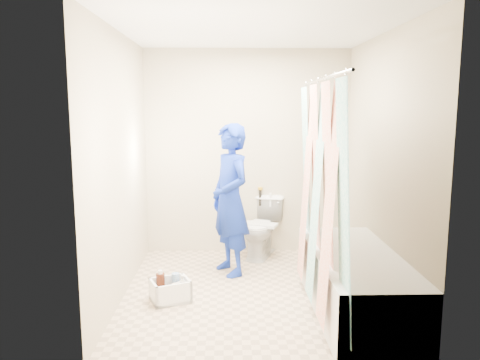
{
  "coord_description": "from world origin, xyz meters",
  "views": [
    {
      "loc": [
        -0.23,
        -4.21,
        1.73
      ],
      "look_at": [
        -0.11,
        0.27,
        1.03
      ],
      "focal_mm": 35.0,
      "sensor_mm": 36.0,
      "label": 1
    }
  ],
  "objects_px": {
    "bathtub": "(355,280)",
    "cleaning_caddy": "(172,291)",
    "toilet": "(261,227)",
    "plumber": "(230,200)"
  },
  "relations": [
    {
      "from": "toilet",
      "to": "plumber",
      "type": "xyz_separation_m",
      "value": [
        -0.36,
        -0.56,
        0.44
      ]
    },
    {
      "from": "bathtub",
      "to": "plumber",
      "type": "xyz_separation_m",
      "value": [
        -1.06,
        0.95,
        0.52
      ]
    },
    {
      "from": "plumber",
      "to": "cleaning_caddy",
      "type": "height_order",
      "value": "plumber"
    },
    {
      "from": "bathtub",
      "to": "cleaning_caddy",
      "type": "xyz_separation_m",
      "value": [
        -1.59,
        0.23,
        -0.17
      ]
    },
    {
      "from": "toilet",
      "to": "plumber",
      "type": "distance_m",
      "value": 0.8
    },
    {
      "from": "bathtub",
      "to": "cleaning_caddy",
      "type": "bearing_deg",
      "value": 171.91
    },
    {
      "from": "bathtub",
      "to": "cleaning_caddy",
      "type": "relative_size",
      "value": 4.29
    },
    {
      "from": "bathtub",
      "to": "toilet",
      "type": "xyz_separation_m",
      "value": [
        -0.7,
        1.51,
        0.08
      ]
    },
    {
      "from": "bathtub",
      "to": "plumber",
      "type": "height_order",
      "value": "plumber"
    },
    {
      "from": "bathtub",
      "to": "plumber",
      "type": "distance_m",
      "value": 1.51
    }
  ]
}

